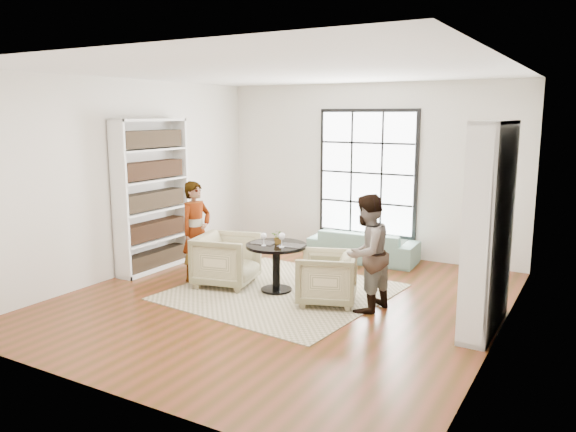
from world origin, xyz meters
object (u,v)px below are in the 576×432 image
Objects in this scene: sofa at (363,245)px; flower_centerpiece at (279,237)px; person_left at (196,231)px; wine_glass_right at (282,237)px; person_right at (366,253)px; pedestal_table at (276,257)px; armchair_right at (327,278)px; wine_glass_left at (264,236)px; armchair_left at (227,260)px.

flower_centerpiece reaches higher than sofa.
person_left is at bearing -174.63° from flower_centerpiece.
wine_glass_right is at bearing -47.06° from flower_centerpiece.
sofa is at bearing -145.79° from person_right.
person_right reaches higher than sofa.
sofa is 2.91m from person_left.
pedestal_table is 0.85m from armchair_right.
pedestal_table is at bearing -77.67° from person_left.
armchair_right is 0.51× the size of person_left.
armchair_left is at bearing 175.00° from wine_glass_left.
wine_glass_left is (-0.11, -0.16, 0.32)m from pedestal_table.
sofa is at bearing 79.57° from flower_centerpiece.
armchair_right is 1.05m from wine_glass_left.
armchair_right reaches higher than sofa.
person_right is (0.55, 0.00, 0.40)m from armchair_right.
wine_glass_right is at bearing 80.28° from sofa.
armchair_right is at bearing -6.63° from pedestal_table.
armchair_left is 0.56× the size of person_left.
wine_glass_right is (-0.26, -2.30, 0.56)m from sofa.
person_left is (-2.17, -0.00, 0.40)m from armchair_right.
person_left is 2.72m from person_right.
wine_glass_right is at bearing -103.91° from armchair_left.
pedestal_table is 1.41m from person_right.
armchair_left is at bearing 178.95° from wine_glass_right.
flower_centerpiece is at bearing 56.83° from pedestal_table.
wine_glass_left is (-0.94, -0.06, 0.47)m from armchair_right.
person_left is at bearing -78.70° from person_right.
sofa is 2.25m from flower_centerpiece.
flower_centerpiece reaches higher than armchair_left.
sofa is at bearing -29.37° from person_left.
person_left is at bearing -175.87° from pedestal_table.
sofa is at bearing 170.47° from armchair_right.
sofa is at bearing 77.37° from wine_glass_left.
armchair_left is 4.55× the size of wine_glass_left.
person_right reaches higher than wine_glass_left.
wine_glass_right reaches higher than flower_centerpiece.
armchair_right is at bearing -78.70° from person_right.
sofa is 2.19× the size of armchair_left.
person_right is 1.37m from flower_centerpiece.
wine_glass_right is (-1.22, -0.02, 0.08)m from person_right.
armchair_left is 1.04m from wine_glass_right.
flower_centerpiece is at bearing 132.94° from wine_glass_right.
person_left reaches higher than pedestal_table.
armchair_right is at bearing 1.47° from wine_glass_right.
armchair_left is 1.09× the size of armchair_right.
flower_centerpiece is (-0.40, -2.15, 0.52)m from sofa.
wine_glass_left is 0.91× the size of flower_centerpiece.
wine_glass_right reaches higher than armchair_right.
person_left is (-0.55, 0.00, 0.37)m from armchair_left.
person_right is (2.72, 0.00, 0.00)m from person_left.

